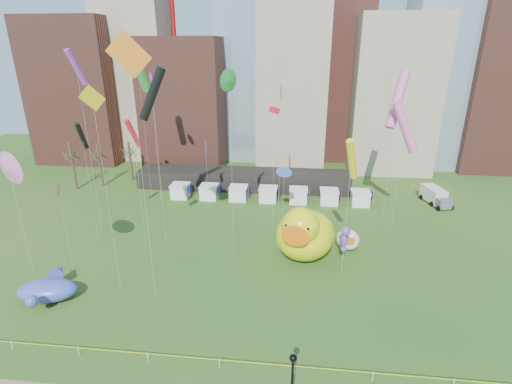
# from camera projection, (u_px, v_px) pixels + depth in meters

# --- Properties ---
(ground) EXTENTS (160.00, 160.00, 0.00)m
(ground) POSITION_uv_depth(u_px,v_px,m) (220.00, 368.00, 31.07)
(ground) COLOR #26541A
(ground) RESTS_ON ground
(skyline) EXTENTS (101.00, 23.00, 68.00)m
(skyline) POSITION_uv_depth(u_px,v_px,m) (285.00, 60.00, 79.91)
(skyline) COLOR brown
(skyline) RESTS_ON ground
(pavilion) EXTENTS (38.00, 6.00, 3.20)m
(pavilion) POSITION_uv_depth(u_px,v_px,m) (243.00, 179.00, 69.92)
(pavilion) COLOR black
(pavilion) RESTS_ON ground
(vendor_tents) EXTENTS (33.24, 2.80, 2.40)m
(vendor_tents) POSITION_uv_depth(u_px,v_px,m) (268.00, 195.00, 64.01)
(vendor_tents) COLOR white
(vendor_tents) RESTS_ON ground
(bare_trees) EXTENTS (8.44, 6.44, 8.50)m
(bare_trees) POSITION_uv_depth(u_px,v_px,m) (101.00, 164.00, 70.39)
(bare_trees) COLOR #382B21
(bare_trees) RESTS_ON ground
(caution_tape) EXTENTS (50.00, 0.06, 0.90)m
(caution_tape) POSITION_uv_depth(u_px,v_px,m) (220.00, 361.00, 30.83)
(caution_tape) COLOR white
(caution_tape) RESTS_ON ground
(big_duck) EXTENTS (8.85, 10.42, 7.41)m
(big_duck) POSITION_uv_depth(u_px,v_px,m) (304.00, 233.00, 45.95)
(big_duck) COLOR yellow
(big_duck) RESTS_ON ground
(small_duck) EXTENTS (3.06, 4.07, 3.11)m
(small_duck) POSITION_uv_depth(u_px,v_px,m) (348.00, 239.00, 48.69)
(small_duck) COLOR white
(small_duck) RESTS_ON ground
(seahorse_green) EXTENTS (1.36, 1.68, 5.40)m
(seahorse_green) POSITION_uv_depth(u_px,v_px,m) (307.00, 232.00, 45.37)
(seahorse_green) COLOR silver
(seahorse_green) RESTS_ON ground
(seahorse_purple) EXTENTS (1.39, 1.60, 4.63)m
(seahorse_purple) POSITION_uv_depth(u_px,v_px,m) (345.00, 237.00, 45.23)
(seahorse_purple) COLOR silver
(seahorse_purple) RESTS_ON ground
(whale_inflatable) EXTENTS (6.38, 7.62, 2.61)m
(whale_inflatable) POSITION_uv_depth(u_px,v_px,m) (48.00, 289.00, 39.11)
(whale_inflatable) COLOR #583CA3
(whale_inflatable) RESTS_ON ground
(lamppost) EXTENTS (0.53, 0.53, 5.08)m
(lamppost) POSITION_uv_depth(u_px,v_px,m) (292.00, 376.00, 26.39)
(lamppost) COLOR black
(lamppost) RESTS_ON footpath
(box_truck) EXTENTS (3.69, 6.41, 2.57)m
(box_truck) POSITION_uv_depth(u_px,v_px,m) (435.00, 196.00, 62.95)
(box_truck) COLOR silver
(box_truck) RESTS_ON ground
(kite_0) EXTENTS (1.64, 2.26, 16.97)m
(kite_0) POSITION_uv_depth(u_px,v_px,m) (274.00, 111.00, 49.29)
(kite_0) COLOR silver
(kite_0) RESTS_ON ground
(kite_1) EXTENTS (4.00, 1.48, 17.88)m
(kite_1) POSITION_uv_depth(u_px,v_px,m) (405.00, 127.00, 49.23)
(kite_1) COLOR silver
(kite_1) RESTS_ON ground
(kite_2) EXTENTS (3.80, 1.42, 22.30)m
(kite_2) POSITION_uv_depth(u_px,v_px,m) (152.00, 94.00, 44.52)
(kite_2) COLOR silver
(kite_2) RESTS_ON ground
(kite_3) EXTENTS (2.42, 4.59, 25.19)m
(kite_3) POSITION_uv_depth(u_px,v_px,m) (138.00, 67.00, 56.41)
(kite_3) COLOR silver
(kite_3) RESTS_ON ground
(kite_4) EXTENTS (1.56, 1.86, 21.19)m
(kite_4) POSITION_uv_depth(u_px,v_px,m) (93.00, 105.00, 34.26)
(kite_4) COLOR silver
(kite_4) RESTS_ON ground
(kite_5) EXTENTS (1.49, 0.44, 8.87)m
(kite_5) POSITION_uv_depth(u_px,v_px,m) (284.00, 172.00, 52.73)
(kite_5) COLOR silver
(kite_5) RESTS_ON ground
(kite_6) EXTENTS (1.50, 1.99, 10.01)m
(kite_6) POSITION_uv_depth(u_px,v_px,m) (58.00, 191.00, 41.74)
(kite_6) COLOR silver
(kite_6) RESTS_ON ground
(kite_7) EXTENTS (0.97, 1.35, 20.69)m
(kite_7) POSITION_uv_depth(u_px,v_px,m) (150.00, 78.00, 56.53)
(kite_7) COLOR silver
(kite_7) RESTS_ON ground
(kite_8) EXTENTS (0.34, 2.92, 19.65)m
(kite_8) POSITION_uv_depth(u_px,v_px,m) (281.00, 94.00, 55.10)
(kite_8) COLOR silver
(kite_8) RESTS_ON ground
(kite_9) EXTENTS (2.75, 1.76, 15.55)m
(kite_9) POSITION_uv_depth(u_px,v_px,m) (9.00, 168.00, 34.39)
(kite_9) COLOR silver
(kite_9) RESTS_ON ground
(kite_10) EXTENTS (0.79, 2.08, 16.01)m
(kite_10) POSITION_uv_depth(u_px,v_px,m) (82.00, 136.00, 45.81)
(kite_10) COLOR silver
(kite_10) RESTS_ON ground
(kite_11) EXTENTS (1.04, 2.37, 22.12)m
(kite_11) POSITION_uv_depth(u_px,v_px,m) (230.00, 81.00, 40.31)
(kite_11) COLOR silver
(kite_11) RESTS_ON ground
(kite_12) EXTENTS (1.95, 2.70, 15.92)m
(kite_12) POSITION_uv_depth(u_px,v_px,m) (352.00, 159.00, 38.57)
(kite_12) COLOR silver
(kite_12) RESTS_ON ground
(kite_13) EXTENTS (0.65, 3.09, 11.32)m
(kite_13) POSITION_uv_depth(u_px,v_px,m) (206.00, 151.00, 57.28)
(kite_13) COLOR silver
(kite_13) RESTS_ON ground
(kite_14) EXTENTS (3.83, 0.41, 25.58)m
(kite_14) POSITION_uv_depth(u_px,v_px,m) (129.00, 59.00, 31.77)
(kite_14) COLOR silver
(kite_14) RESTS_ON ground
(kite_15) EXTENTS (1.70, 2.71, 24.08)m
(kite_15) POSITION_uv_depth(u_px,v_px,m) (76.00, 67.00, 47.32)
(kite_15) COLOR silver
(kite_15) RESTS_ON ground
(kite_16) EXTENTS (1.42, 2.21, 16.54)m
(kite_16) POSITION_uv_depth(u_px,v_px,m) (133.00, 134.00, 45.01)
(kite_16) COLOR silver
(kite_16) RESTS_ON ground
(kite_17) EXTENTS (3.55, 4.45, 21.54)m
(kite_17) POSITION_uv_depth(u_px,v_px,m) (398.00, 99.00, 50.65)
(kite_17) COLOR silver
(kite_17) RESTS_ON ground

